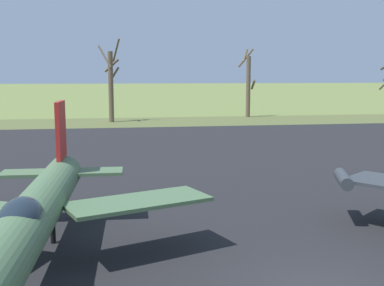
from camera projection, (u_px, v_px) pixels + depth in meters
name	position (u px, v px, depth m)	size (l,w,h in m)	color
asphalt_apron	(209.00, 175.00, 27.70)	(90.53, 51.39, 0.05)	black
grass_verge_strip	(160.00, 122.00, 58.67)	(150.53, 12.00, 0.06)	#585F33
jet_fighter_rear_left	(35.00, 212.00, 13.58)	(10.81, 13.57, 4.81)	#4C6B47
bare_tree_far_left	(111.00, 83.00, 57.75)	(2.73, 2.72, 10.12)	brown
bare_tree_left_of_center	(248.00, 83.00, 64.70)	(2.27, 2.09, 9.37)	brown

